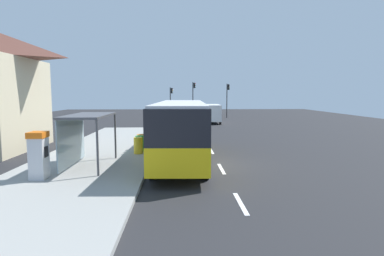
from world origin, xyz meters
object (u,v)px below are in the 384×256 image
(recycling_bin_orange, at_px, (141,142))
(sedan_near, at_px, (206,112))
(white_van, at_px, (211,112))
(recycling_bin_green, at_px, (140,144))
(bus, at_px, (181,128))
(traffic_light_median, at_px, (193,94))
(ticket_machine, at_px, (39,155))
(recycling_bin_yellow, at_px, (138,145))
(traffic_light_near_side, at_px, (228,95))
(sedan_far, at_px, (202,110))
(bus_shelter, at_px, (82,127))
(traffic_light_far_side, at_px, (171,97))

(recycling_bin_orange, bearing_deg, sedan_near, 77.80)
(white_van, bearing_deg, recycling_bin_green, -107.13)
(bus, height_order, traffic_light_median, traffic_light_median)
(ticket_machine, height_order, recycling_bin_yellow, ticket_machine)
(traffic_light_near_side, bearing_deg, recycling_bin_orange, -108.61)
(traffic_light_near_side, bearing_deg, recycling_bin_yellow, -107.80)
(white_van, bearing_deg, ticket_machine, -109.91)
(sedan_near, height_order, sedan_far, same)
(white_van, bearing_deg, sedan_near, 89.43)
(bus_shelter, bearing_deg, sedan_far, 78.36)
(sedan_far, distance_m, recycling_bin_green, 38.90)
(recycling_bin_yellow, xyz_separation_m, traffic_light_far_side, (1.10, 31.00, 2.43))
(sedan_far, bearing_deg, ticket_machine, -102.48)
(white_van, relative_size, recycling_bin_green, 5.52)
(sedan_near, xyz_separation_m, ticket_machine, (-9.85, -36.94, 0.38))
(ticket_machine, height_order, traffic_light_near_side, traffic_light_near_side)
(recycling_bin_orange, distance_m, traffic_light_near_side, 30.52)
(sedan_near, distance_m, bus_shelter, 35.81)
(sedan_far, distance_m, ticket_machine, 45.61)
(bus_shelter, bearing_deg, ticket_machine, -117.03)
(traffic_light_far_side, bearing_deg, traffic_light_median, 12.91)
(recycling_bin_yellow, relative_size, recycling_bin_orange, 1.00)
(ticket_machine, height_order, traffic_light_far_side, traffic_light_far_side)
(sedan_near, bearing_deg, recycling_bin_yellow, -101.67)
(white_van, distance_m, recycling_bin_yellow, 22.41)
(ticket_machine, distance_m, recycling_bin_orange, 7.67)
(ticket_machine, relative_size, traffic_light_near_side, 0.38)
(bus, bearing_deg, recycling_bin_green, 139.71)
(white_van, relative_size, recycling_bin_yellow, 5.52)
(recycling_bin_orange, bearing_deg, traffic_light_far_side, 87.86)
(ticket_machine, bearing_deg, recycling_bin_orange, 64.00)
(sedan_far, bearing_deg, recycling_bin_orange, -99.80)
(sedan_far, bearing_deg, bus_shelter, -101.64)
(sedan_near, height_order, recycling_bin_yellow, sedan_near)
(sedan_far, bearing_deg, bus, -95.66)
(traffic_light_near_side, xyz_separation_m, traffic_light_far_side, (-8.59, 0.80, -0.33))
(sedan_near, relative_size, traffic_light_near_side, 0.86)
(white_van, bearing_deg, sedan_far, 89.67)
(recycling_bin_green, relative_size, bus_shelter, 0.24)
(traffic_light_near_side, relative_size, traffic_light_far_side, 1.12)
(ticket_machine, bearing_deg, recycling_bin_yellow, 58.51)
(bus, distance_m, recycling_bin_orange, 3.94)
(bus, bearing_deg, sedan_near, 83.05)
(recycling_bin_orange, relative_size, bus_shelter, 0.24)
(traffic_light_far_side, xyz_separation_m, bus_shelter, (-3.32, -34.24, -0.99))
(sedan_near, xyz_separation_m, recycling_bin_yellow, (-6.50, -31.47, -0.14))
(ticket_machine, bearing_deg, traffic_light_near_side, 69.91)
(bus, height_order, recycling_bin_green, bus)
(sedan_far, relative_size, traffic_light_median, 0.82)
(white_van, height_order, traffic_light_median, traffic_light_median)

